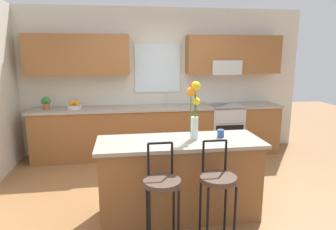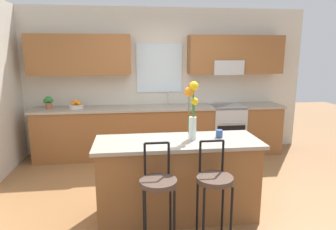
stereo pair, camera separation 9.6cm
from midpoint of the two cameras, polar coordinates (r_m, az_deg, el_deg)
The scene contains 12 objects.
ground_plane at distance 4.14m, azimuth 0.74°, elevation -15.27°, with size 14.00×14.00×0.00m, color olive.
back_wall_assembly at distance 5.66m, azimuth -2.24°, elevation 8.04°, with size 5.60×0.50×2.70m.
counter_run at distance 5.55m, azimuth -2.06°, elevation -2.99°, with size 4.56×0.64×0.92m.
sink_faucet at distance 5.59m, azimuth -0.78°, elevation 3.35°, with size 0.02×0.13×0.23m.
oven_range at distance 5.80m, azimuth 10.25°, elevation -2.60°, with size 0.60×0.64×0.92m.
kitchen_island at distance 3.52m, azimuth 1.40°, elevation -11.98°, with size 1.86×0.69×0.92m.
bar_stool_near at distance 2.91m, azimuth -2.13°, elevation -13.57°, with size 0.36×0.36×1.04m.
bar_stool_middle at distance 3.02m, azimuth 8.57°, elevation -12.77°, with size 0.36×0.36×1.04m.
flower_vase at distance 3.32m, azimuth 4.22°, elevation 2.24°, with size 0.16×0.15×0.66m.
mug_ceramic at distance 3.52m, azimuth 9.28°, elevation -3.50°, with size 0.08×0.08×0.09m, color #33518C.
fruit_bowl_oranges at distance 5.49m, azimuth -17.94°, elevation 1.69°, with size 0.24×0.24×0.16m.
potted_plant_small at distance 5.57m, azimuth -22.78°, elevation 2.27°, with size 0.17×0.12×0.23m.
Camera 1 is at (-0.65, -3.63, 1.89)m, focal length 31.84 mm.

